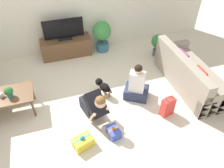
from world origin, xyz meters
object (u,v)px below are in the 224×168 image
Objects in this scene: tv_console at (66,47)px; gift_bag_a at (168,107)px; tabletop_plant at (9,92)px; gift_box_b at (83,142)px; tv at (64,31)px; person_sitting at (137,86)px; person_kneeling at (94,105)px; potted_plant_corner_right at (158,43)px; dog at (103,86)px; sofa_right at (189,75)px; potted_plant_back_right at (102,34)px; coffee_table at (7,97)px; mug at (1,95)px; gift_box_a at (114,132)px.

tv_console is 3.28m from gift_bag_a.
gift_box_b is at bearing -45.92° from tabletop_plant.
tv is 1.15× the size of person_sitting.
person_kneeling is 3.73× the size of tabletop_plant.
dog is (-1.88, -1.12, -0.14)m from potted_plant_corner_right.
dog is (0.54, -1.87, -0.00)m from tv_console.
sofa_right is 2.39m from person_kneeling.
potted_plant_back_right is at bearing 56.99° from person_kneeling.
tv_console is (-2.56, 2.14, -0.04)m from sofa_right.
tv reaches higher than tv_console.
potted_plant_back_right is at bearing 35.63° from coffee_table.
gift_bag_a is at bearing -18.04° from tabletop_plant.
tv_console reaches higher than dog.
tabletop_plant reaches higher than gift_bag_a.
potted_plant_corner_right is at bearing -26.81° from potted_plant_back_right.
potted_plant_corner_right is at bearing 15.22° from mug.
coffee_table is 1.12× the size of person_sitting.
dog reaches higher than gift_box_a.
gift_box_a is (-2.14, -0.87, -0.20)m from sofa_right.
tv_console is at bearing 120.01° from gift_bag_a.
tv_console is 1.47× the size of person_sitting.
coffee_table reaches higher than dog.
potted_plant_back_right is 3.09m from mug.
person_kneeling reaches higher than coffee_table.
potted_plant_corner_right is 3.93m from tabletop_plant.
person_sitting is (-1.34, -0.04, 0.03)m from sofa_right.
mug is (-1.94, 1.19, 0.43)m from gift_box_a.
gift_bag_a is (0.42, -0.66, -0.11)m from person_sitting.
coffee_table is 0.13m from mug.
sofa_right is 3.34m from tv_console.
tabletop_plant is (-2.98, 0.97, 0.38)m from gift_bag_a.
sofa_right is at bearing 18.81° from gift_box_b.
mug is at bearing 162.16° from gift_bag_a.
sofa_right reaches higher than tv_console.
person_sitting is at bearing -84.70° from potted_plant_back_right.
person_kneeling is (-2.22, -1.72, -0.03)m from potted_plant_corner_right.
person_kneeling is at bearing 48.05° from person_sitting.
gift_box_a is at bearing -131.43° from potted_plant_corner_right.
gift_box_b is 1.83m from gift_bag_a.
person_sitting reaches higher than tv_console.
potted_plant_corner_right is at bearing -176.10° from dog.
person_kneeling is 2.65× the size of gift_box_a.
tabletop_plant is (-1.54, 0.61, 0.24)m from person_kneeling.
gift_box_b is at bearing 64.59° from person_sitting.
sofa_right is 2.60m from potted_plant_back_right.
tv_console is at bearing 80.44° from person_kneeling.
gift_box_b is (1.25, -1.26, -0.32)m from coffee_table.
coffee_table is at bearing 161.44° from gift_bag_a.
person_sitting is at bearing 129.33° from dog.
sofa_right is at bearing 37.02° from gift_bag_a.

